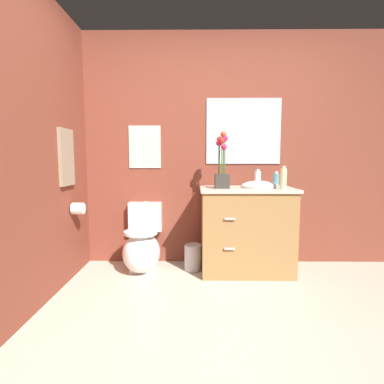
% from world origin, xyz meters
% --- Properties ---
extents(ground_plane, '(9.62, 9.62, 0.00)m').
position_xyz_m(ground_plane, '(0.00, 0.00, 0.00)').
color(ground_plane, beige).
extents(wall_back, '(4.49, 0.05, 2.50)m').
position_xyz_m(wall_back, '(0.20, 1.69, 1.25)').
color(wall_back, brown).
rests_on(wall_back, ground_plane).
extents(wall_left, '(0.05, 4.67, 2.50)m').
position_xyz_m(wall_left, '(-1.47, 0.50, 1.25)').
color(wall_left, brown).
rests_on(wall_left, ground_plane).
extents(toilet, '(0.38, 0.59, 0.69)m').
position_xyz_m(toilet, '(-0.80, 1.39, 0.24)').
color(toilet, white).
rests_on(toilet, ground_plane).
extents(vanity_cabinet, '(0.94, 0.56, 1.05)m').
position_xyz_m(vanity_cabinet, '(0.28, 1.37, 0.45)').
color(vanity_cabinet, '#9E7242').
rests_on(vanity_cabinet, ground_plane).
extents(flower_vase, '(0.14, 0.14, 0.56)m').
position_xyz_m(flower_vase, '(0.02, 1.32, 1.05)').
color(flower_vase, '#38332D').
rests_on(flower_vase, vanity_cabinet).
extents(soap_bottle, '(0.06, 0.06, 0.22)m').
position_xyz_m(soap_bottle, '(0.59, 1.22, 0.97)').
color(soap_bottle, beige).
rests_on(soap_bottle, vanity_cabinet).
extents(lotion_bottle, '(0.06, 0.06, 0.16)m').
position_xyz_m(lotion_bottle, '(0.58, 1.44, 0.94)').
color(lotion_bottle, teal).
rests_on(lotion_bottle, vanity_cabinet).
extents(hand_wash_bottle, '(0.06, 0.06, 0.18)m').
position_xyz_m(hand_wash_bottle, '(0.40, 1.49, 0.95)').
color(hand_wash_bottle, white).
rests_on(hand_wash_bottle, vanity_cabinet).
extents(trash_bin, '(0.18, 0.18, 0.27)m').
position_xyz_m(trash_bin, '(-0.27, 1.39, 0.14)').
color(trash_bin, '#B7B7BC').
rests_on(trash_bin, ground_plane).
extents(wall_poster, '(0.35, 0.01, 0.46)m').
position_xyz_m(wall_poster, '(-0.80, 1.66, 1.28)').
color(wall_poster, beige).
extents(wall_mirror, '(0.80, 0.01, 0.70)m').
position_xyz_m(wall_mirror, '(0.27, 1.66, 1.45)').
color(wall_mirror, '#B2BCC6').
extents(hanging_towel, '(0.03, 0.28, 0.52)m').
position_xyz_m(hanging_towel, '(-1.43, 1.11, 1.17)').
color(hanging_towel, gray).
extents(toilet_paper_roll, '(0.11, 0.11, 0.11)m').
position_xyz_m(toilet_paper_roll, '(-1.37, 1.20, 0.68)').
color(toilet_paper_roll, white).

